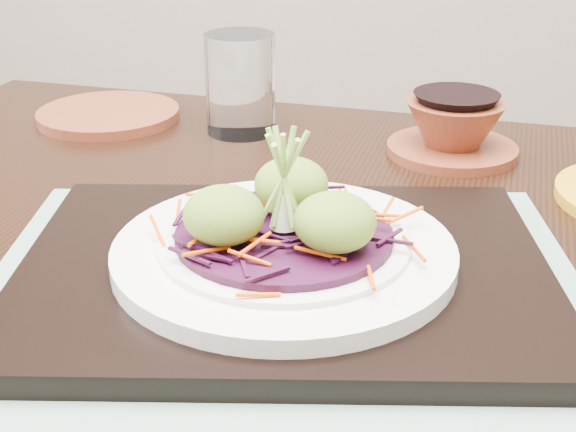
# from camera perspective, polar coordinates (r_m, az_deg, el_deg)

# --- Properties ---
(dining_table) EXTENTS (1.22, 0.90, 0.70)m
(dining_table) POSITION_cam_1_polar(r_m,az_deg,el_deg) (0.70, 3.98, -8.85)
(dining_table) COLOR black
(dining_table) RESTS_ON ground
(placemat) EXTENTS (0.48, 0.40, 0.00)m
(placemat) POSITION_cam_1_polar(r_m,az_deg,el_deg) (0.60, -0.28, -4.83)
(placemat) COLOR gray
(placemat) RESTS_ON dining_table
(serving_tray) EXTENTS (0.42, 0.33, 0.02)m
(serving_tray) POSITION_cam_1_polar(r_m,az_deg,el_deg) (0.59, -0.28, -3.94)
(serving_tray) COLOR black
(serving_tray) RESTS_ON placemat
(white_plate) EXTENTS (0.25, 0.25, 0.02)m
(white_plate) POSITION_cam_1_polar(r_m,az_deg,el_deg) (0.58, -0.28, -2.48)
(white_plate) COLOR white
(white_plate) RESTS_ON serving_tray
(cabbage_bed) EXTENTS (0.16, 0.16, 0.01)m
(cabbage_bed) POSITION_cam_1_polar(r_m,az_deg,el_deg) (0.58, -0.29, -1.36)
(cabbage_bed) COLOR #340A27
(cabbage_bed) RESTS_ON white_plate
(carrot_julienne) EXTENTS (0.19, 0.19, 0.01)m
(carrot_julienne) POSITION_cam_1_polar(r_m,az_deg,el_deg) (0.57, -0.29, -0.67)
(carrot_julienne) COLOR #EB4904
(carrot_julienne) RESTS_ON cabbage_bed
(guacamole_scoops) EXTENTS (0.14, 0.12, 0.04)m
(guacamole_scoops) POSITION_cam_1_polar(r_m,az_deg,el_deg) (0.57, -0.30, 0.63)
(guacamole_scoops) COLOR olive
(guacamole_scoops) RESTS_ON cabbage_bed
(scallion_garnish) EXTENTS (0.06, 0.06, 0.09)m
(scallion_garnish) POSITION_cam_1_polar(r_m,az_deg,el_deg) (0.56, -0.29, 2.44)
(scallion_garnish) COLOR #8FBF4C
(scallion_garnish) RESTS_ON cabbage_bed
(terracotta_side_plate) EXTENTS (0.19, 0.19, 0.01)m
(terracotta_side_plate) POSITION_cam_1_polar(r_m,az_deg,el_deg) (0.99, -12.65, 7.05)
(terracotta_side_plate) COLOR maroon
(terracotta_side_plate) RESTS_ON dining_table
(water_glass) EXTENTS (0.08, 0.08, 0.11)m
(water_glass) POSITION_cam_1_polar(r_m,az_deg,el_deg) (0.91, -3.40, 9.36)
(water_glass) COLOR white
(water_glass) RESTS_ON dining_table
(terracotta_bowl_set) EXTENTS (0.19, 0.19, 0.06)m
(terracotta_bowl_set) POSITION_cam_1_polar(r_m,az_deg,el_deg) (0.86, 11.69, 5.95)
(terracotta_bowl_set) COLOR maroon
(terracotta_bowl_set) RESTS_ON dining_table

